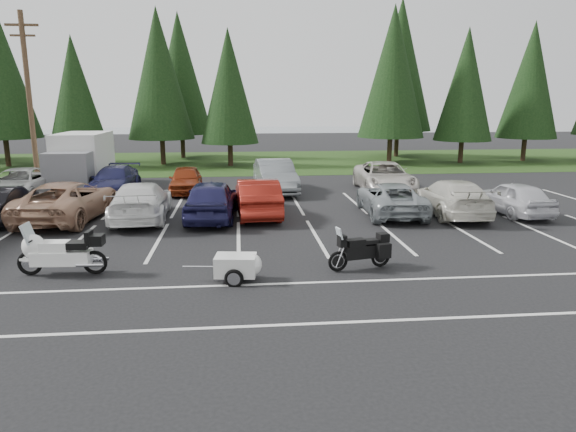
# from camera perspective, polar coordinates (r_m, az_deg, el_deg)

# --- Properties ---
(ground) EXTENTS (120.00, 120.00, 0.00)m
(ground) POSITION_cam_1_polar(r_m,az_deg,el_deg) (16.65, -7.23, -3.53)
(ground) COLOR black
(ground) RESTS_ON ground
(grass_strip) EXTENTS (80.00, 16.00, 0.01)m
(grass_strip) POSITION_cam_1_polar(r_m,az_deg,el_deg) (40.26, -6.35, 6.00)
(grass_strip) COLOR #1A3410
(grass_strip) RESTS_ON ground
(lake_water) EXTENTS (70.00, 50.00, 0.02)m
(lake_water) POSITION_cam_1_polar(r_m,az_deg,el_deg) (71.22, -2.82, 8.92)
(lake_water) COLOR slate
(lake_water) RESTS_ON ground
(utility_pole) EXTENTS (1.60, 0.26, 9.00)m
(utility_pole) POSITION_cam_1_polar(r_m,az_deg,el_deg) (29.91, -26.79, 11.49)
(utility_pole) COLOR #473321
(utility_pole) RESTS_ON ground
(box_truck) EXTENTS (2.40, 5.60, 2.90)m
(box_truck) POSITION_cam_1_polar(r_m,az_deg,el_deg) (29.91, -22.25, 5.65)
(box_truck) COLOR silver
(box_truck) RESTS_ON ground
(stall_markings) EXTENTS (32.00, 16.00, 0.01)m
(stall_markings) POSITION_cam_1_polar(r_m,az_deg,el_deg) (18.58, -7.07, -1.81)
(stall_markings) COLOR silver
(stall_markings) RESTS_ON ground
(conifer_3) EXTENTS (3.87, 3.87, 9.02)m
(conifer_3) POSITION_cam_1_polar(r_m,az_deg,el_deg) (38.99, -22.61, 12.67)
(conifer_3) COLOR #332316
(conifer_3) RESTS_ON ground
(conifer_4) EXTENTS (4.80, 4.80, 11.17)m
(conifer_4) POSITION_cam_1_polar(r_m,az_deg,el_deg) (39.33, -14.17, 15.08)
(conifer_4) COLOR #332316
(conifer_4) RESTS_ON ground
(conifer_5) EXTENTS (4.14, 4.14, 9.63)m
(conifer_5) POSITION_cam_1_polar(r_m,az_deg,el_deg) (37.61, -6.60, 14.12)
(conifer_5) COLOR #332316
(conifer_5) RESTS_ON ground
(conifer_6) EXTENTS (4.93, 4.93, 11.48)m
(conifer_6) POSITION_cam_1_polar(r_m,az_deg,el_deg) (39.83, 11.57, 15.42)
(conifer_6) COLOR #332316
(conifer_6) RESTS_ON ground
(conifer_7) EXTENTS (4.27, 4.27, 9.94)m
(conifer_7) POSITION_cam_1_polar(r_m,az_deg,el_deg) (41.44, 19.14, 13.63)
(conifer_7) COLOR #332316
(conifer_7) RESTS_ON ground
(conifer_8) EXTENTS (4.53, 4.53, 10.56)m
(conifer_8) POSITION_cam_1_polar(r_m,az_deg,el_deg) (44.68, 25.35, 13.47)
(conifer_8) COLOR #332316
(conifer_8) RESTS_ON ground
(conifer_back_b) EXTENTS (4.97, 4.97, 11.58)m
(conifer_back_b) POSITION_cam_1_polar(r_m,az_deg,el_deg) (43.78, -11.95, 15.21)
(conifer_back_b) COLOR #332316
(conifer_back_b) RESTS_ON ground
(conifer_back_c) EXTENTS (5.50, 5.50, 12.81)m
(conifer_back_c) POSITION_cam_1_polar(r_m,az_deg,el_deg) (44.95, 12.35, 16.04)
(conifer_back_c) COLOR #332316
(conifer_back_c) RESTS_ON ground
(car_near_1) EXTENTS (1.71, 4.35, 1.41)m
(car_near_1) POSITION_cam_1_polar(r_m,az_deg,el_deg) (22.95, -29.15, 1.23)
(car_near_1) COLOR black
(car_near_1) RESTS_ON ground
(car_near_2) EXTENTS (3.12, 5.81, 1.55)m
(car_near_2) POSITION_cam_1_polar(r_m,az_deg,el_deg) (22.02, -23.29, 1.58)
(car_near_2) COLOR tan
(car_near_2) RESTS_ON ground
(car_near_3) EXTENTS (2.34, 5.25, 1.50)m
(car_near_3) POSITION_cam_1_polar(r_m,az_deg,el_deg) (21.09, -16.03, 1.60)
(car_near_3) COLOR white
(car_near_3) RESTS_ON ground
(car_near_4) EXTENTS (2.14, 4.81, 1.61)m
(car_near_4) POSITION_cam_1_polar(r_m,az_deg,el_deg) (20.55, -8.52, 1.83)
(car_near_4) COLOR #1D1C47
(car_near_4) RESTS_ON ground
(car_near_5) EXTENTS (1.84, 4.74, 1.54)m
(car_near_5) POSITION_cam_1_polar(r_m,az_deg,el_deg) (21.01, -3.41, 2.09)
(car_near_5) COLOR maroon
(car_near_5) RESTS_ON ground
(car_near_6) EXTENTS (2.50, 4.97, 1.35)m
(car_near_6) POSITION_cam_1_polar(r_m,az_deg,el_deg) (21.62, 11.32, 1.91)
(car_near_6) COLOR gray
(car_near_6) RESTS_ON ground
(car_near_7) EXTENTS (2.36, 5.18, 1.47)m
(car_near_7) POSITION_cam_1_polar(r_m,az_deg,el_deg) (22.19, 17.78, 1.98)
(car_near_7) COLOR beige
(car_near_7) RESTS_ON ground
(car_near_8) EXTENTS (1.89, 4.16, 1.38)m
(car_near_8) POSITION_cam_1_polar(r_m,az_deg,el_deg) (23.25, 23.78, 1.86)
(car_near_8) COLOR silver
(car_near_8) RESTS_ON ground
(car_far_0) EXTENTS (2.53, 5.23, 1.43)m
(car_far_0) POSITION_cam_1_polar(r_m,az_deg,el_deg) (27.96, -27.66, 3.19)
(car_far_0) COLOR white
(car_far_0) RESTS_ON ground
(car_far_1) EXTENTS (2.12, 4.83, 1.38)m
(car_far_1) POSITION_cam_1_polar(r_m,az_deg,el_deg) (27.39, -18.75, 3.75)
(car_far_1) COLOR #1C1D47
(car_far_1) RESTS_ON ground
(car_far_2) EXTENTS (1.76, 4.04, 1.35)m
(car_far_2) POSITION_cam_1_polar(r_m,az_deg,el_deg) (26.86, -11.27, 3.98)
(car_far_2) COLOR maroon
(car_far_2) RESTS_ON ground
(car_far_3) EXTENTS (2.14, 5.17, 1.66)m
(car_far_3) POSITION_cam_1_polar(r_m,az_deg,el_deg) (26.51, -1.43, 4.45)
(car_far_3) COLOR slate
(car_far_3) RESTS_ON ground
(car_far_4) EXTENTS (2.87, 5.65, 1.53)m
(car_far_4) POSITION_cam_1_polar(r_m,az_deg,el_deg) (27.06, 10.67, 4.26)
(car_far_4) COLOR beige
(car_far_4) RESTS_ON ground
(touring_motorcycle) EXTENTS (2.68, 0.94, 1.47)m
(touring_motorcycle) POSITION_cam_1_polar(r_m,az_deg,el_deg) (15.10, -23.91, -3.35)
(touring_motorcycle) COLOR white
(touring_motorcycle) RESTS_ON ground
(cargo_trailer) EXTENTS (1.63, 1.04, 0.71)m
(cargo_trailer) POSITION_cam_1_polar(r_m,az_deg,el_deg) (13.51, -5.82, -5.78)
(cargo_trailer) COLOR white
(cargo_trailer) RESTS_ON ground
(adventure_motorcycle) EXTENTS (2.20, 1.18, 1.27)m
(adventure_motorcycle) POSITION_cam_1_polar(r_m,az_deg,el_deg) (14.44, 8.00, -3.45)
(adventure_motorcycle) COLOR black
(adventure_motorcycle) RESTS_ON ground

